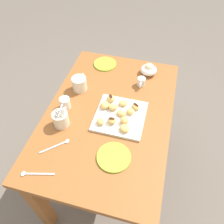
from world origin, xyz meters
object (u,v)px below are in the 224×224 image
Objects in this scene: saucer_lime_left at (114,157)px; beignet_4 at (111,99)px; pastry_plate_square at (120,116)px; beignet_0 at (121,113)px; ice_cream_bowl at (149,69)px; beignet_3 at (130,111)px; beignet_6 at (113,107)px; beignet_9 at (136,106)px; coffee_mug_cream_left at (61,118)px; beignet_1 at (123,103)px; beignet_2 at (124,121)px; cream_pitcher_white at (65,103)px; beignet_10 at (125,128)px; beignet_8 at (101,122)px; saucer_lime_right at (105,64)px; chocolate_sauce_pitcher at (141,81)px; beignet_7 at (112,121)px; dining_table at (109,127)px; coffee_mug_cream_right at (79,83)px; beignet_5 at (105,105)px.

beignet_4 is (0.36, 0.11, 0.03)m from saucer_lime_left.
beignet_0 is at bearing -42.10° from pastry_plate_square.
ice_cream_bowl reaches higher than beignet_0.
beignet_3 is 0.10m from beignet_6.
beignet_4 is 0.16m from beignet_9.
saucer_lime_left is at bearing -174.38° from beignet_0.
coffee_mug_cream_left is at bearing 118.74° from beignet_9.
beignet_1 is 1.10× the size of beignet_2.
cream_pitcher_white reaches higher than beignet_3.
coffee_mug_cream_left is at bearing 103.94° from beignet_2.
ice_cream_bowl is at bearing -35.62° from coffee_mug_cream_left.
beignet_0 is 1.03× the size of beignet_1.
beignet_8 is at bearing 85.30° from beignet_10.
ice_cream_bowl is 0.31m from saucer_lime_right.
beignet_0 reaches higher than saucer_lime_right.
coffee_mug_cream_left reaches higher than ice_cream_bowl.
beignet_9 is (0.08, -0.08, 0.02)m from pastry_plate_square.
chocolate_sauce_pitcher is at bearing -5.32° from beignet_2.
beignet_7 is (-0.06, 0.03, 0.03)m from pastry_plate_square.
beignet_2 is (-0.05, -0.03, 0.01)m from beignet_0.
dining_table is 0.48m from ice_cream_bowl.
dining_table is 10.43× the size of cream_pitcher_white.
cream_pitcher_white is 2.13× the size of beignet_4.
coffee_mug_cream_right is 2.56× the size of beignet_1.
ice_cream_bowl is 0.13m from chocolate_sauce_pitcher.
chocolate_sauce_pitcher is 0.31m from beignet_5.
cream_pitcher_white is 0.33m from beignet_0.
pastry_plate_square is at bearing -47.29° from beignet_8.
coffee_mug_cream_left is at bearing 180.00° from coffee_mug_cream_right.
beignet_8 is (-0.12, -0.01, -0.00)m from beignet_5.
beignet_9 is 0.17m from beignet_10.
coffee_mug_cream_left is 2.39× the size of beignet_10.
beignet_7 is at bearing 152.54° from pastry_plate_square.
pastry_plate_square is at bearing -101.51° from dining_table.
chocolate_sauce_pitcher is 0.58× the size of saucer_lime_right.
ice_cream_bowl is at bearing -20.06° from beignet_8.
beignet_1 is at bearing -64.96° from beignet_5.
beignet_8 is (-0.12, 0.04, -0.00)m from beignet_6.
beignet_0 is at bearing -106.97° from beignet_5.
beignet_6 is at bearing 87.26° from beignet_3.
saucer_lime_right is at bearing -16.85° from coffee_mug_cream_right.
beignet_9 is at bearing -44.22° from pastry_plate_square.
beignet_4 is 1.01× the size of beignet_8.
coffee_mug_cream_left is (-0.13, 0.30, 0.04)m from pastry_plate_square.
beignet_0 is 0.13m from beignet_4.
saucer_lime_right is at bearing 26.07° from pastry_plate_square.
coffee_mug_cream_left reaches higher than saucer_lime_right.
beignet_2 is at bearing -164.23° from beignet_1.
beignet_3 is (0.02, -0.12, 0.17)m from dining_table.
beignet_4 is at bearing 63.55° from beignet_3.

